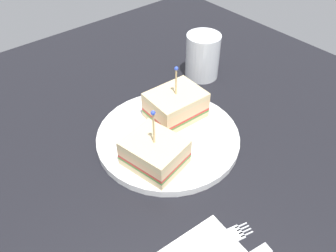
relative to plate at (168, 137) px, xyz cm
name	(u,v)px	position (x,y,z in cm)	size (l,w,h in cm)	color
ground_plane	(168,144)	(0.00, 0.00, -1.66)	(101.15, 101.15, 2.00)	black
plate	(168,137)	(0.00, 0.00, 0.00)	(25.26, 25.26, 1.32)	white
sandwich_half_front	(155,153)	(-3.77, 5.94, 3.01)	(10.25, 9.23, 10.82)	beige
sandwich_half_back	(176,105)	(3.01, -4.36, 3.25)	(8.08, 10.14, 10.73)	beige
drink_glass	(202,59)	(11.21, -19.20, 3.63)	(7.31, 7.31, 9.75)	#B74C33
fork	(222,239)	(-19.79, 7.07, -0.48)	(4.20, 11.78, 0.35)	silver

